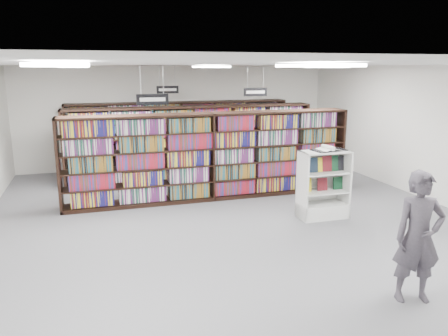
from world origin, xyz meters
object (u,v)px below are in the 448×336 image
object	(u,v)px
bookshelf_row_near	(211,156)
open_book	(329,149)
endcap_display	(322,195)
shopper	(418,237)

from	to	relation	value
bookshelf_row_near	open_book	world-z (taller)	bookshelf_row_near
endcap_display	shopper	size ratio (longest dim) A/B	0.80
bookshelf_row_near	shopper	bearing A→B (deg)	-75.83
open_book	shopper	size ratio (longest dim) A/B	0.41
endcap_display	open_book	xyz separation A→B (m)	(0.09, -0.01, 0.99)
endcap_display	open_book	bearing A→B (deg)	-7.34
open_book	endcap_display	bearing A→B (deg)	163.48
endcap_display	open_book	distance (m)	1.00
bookshelf_row_near	shopper	distance (m)	5.64
endcap_display	shopper	distance (m)	3.51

